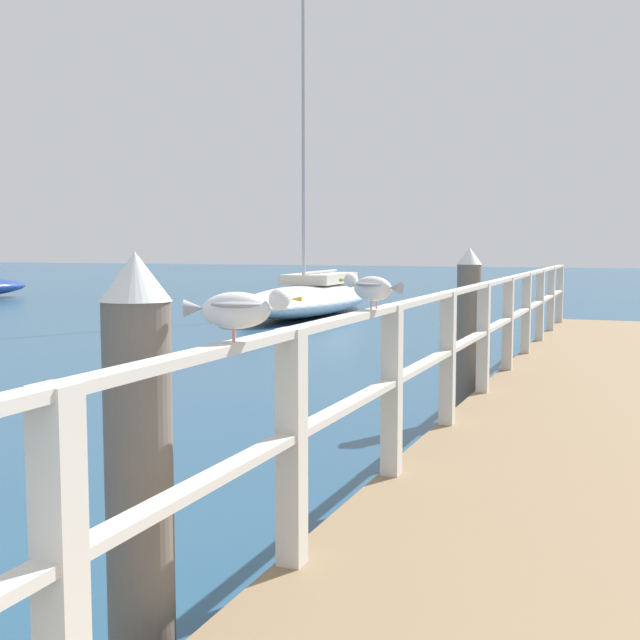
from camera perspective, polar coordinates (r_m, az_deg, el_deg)
pier_deck at (r=8.71m, az=19.67°, el=-7.03°), size 2.77×18.28×0.55m
pier_railing at (r=8.70m, az=11.24°, el=-0.36°), size 0.12×16.80×1.14m
dock_piling_near at (r=3.56m, az=-12.36°, el=-11.94°), size 0.29×0.29×2.05m
dock_piling_far at (r=9.89m, az=10.21°, el=-0.93°), size 0.29×0.29×2.05m
seagull_foreground at (r=3.34m, az=-5.67°, el=0.82°), size 0.45×0.25×0.21m
seagull_background at (r=5.01m, az=3.59°, el=2.29°), size 0.46×0.25×0.21m
boat_1 at (r=24.57m, az=-0.74°, el=1.55°), size 3.05×8.87×10.39m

